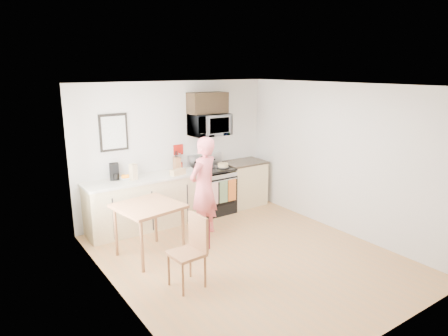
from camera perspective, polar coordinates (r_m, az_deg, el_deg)
floor at (r=6.32m, az=3.45°, el=-12.56°), size 4.60×4.60×0.00m
back_wall at (r=7.74m, az=-6.93°, el=2.59°), size 4.00×0.04×2.60m
front_wall at (r=4.38m, az=22.72°, el=-7.56°), size 4.00×0.04×2.60m
left_wall at (r=4.92m, az=-15.07°, el=-4.55°), size 0.04×4.60×2.60m
right_wall at (r=7.23m, az=16.22°, el=1.30°), size 0.04×4.60×2.60m
ceiling at (r=5.65m, az=3.85°, el=11.71°), size 4.00×4.60×0.04m
window at (r=5.60m, az=-17.67°, el=0.19°), size 0.06×1.40×1.50m
cabinet_left at (r=7.37m, az=-11.17°, el=-5.03°), size 2.10×0.60×0.90m
countertop_left at (r=7.23m, az=-11.34°, el=-1.51°), size 2.14×0.64×0.04m
cabinet_right at (r=8.45m, az=2.82°, el=-2.29°), size 0.84×0.60×0.90m
countertop_right at (r=8.33m, az=2.86°, el=0.82°), size 0.88×0.64×0.04m
range at (r=7.99m, az=-1.65°, el=-3.34°), size 0.76×0.70×1.16m
microwave at (r=7.78m, az=-2.14°, el=6.18°), size 0.76×0.51×0.42m
upper_cabinet at (r=7.78m, az=-2.35°, el=9.29°), size 0.76×0.35×0.40m
wall_art at (r=7.17m, az=-15.49°, el=4.92°), size 0.50×0.04×0.65m
wall_trivet at (r=7.75m, az=-6.55°, el=2.61°), size 0.20×0.02×0.20m
person at (r=6.81m, az=-2.95°, el=-2.73°), size 0.74×0.62×1.73m
dining_table at (r=6.16m, az=-10.75°, el=-6.03°), size 0.89×0.89×0.83m
chair at (r=5.37m, az=-4.18°, el=-10.23°), size 0.48×0.44×0.97m
knife_block at (r=7.68m, az=-6.72°, el=0.68°), size 0.13×0.17×0.24m
utensil_crock at (r=7.69m, az=-6.34°, el=0.77°), size 0.11×0.11×0.32m
fruit_bowl at (r=7.15m, az=-13.95°, el=-1.34°), size 0.22×0.22×0.10m
milk_carton at (r=7.10m, az=-12.83°, el=-0.54°), size 0.13×0.13×0.28m
coffee_maker at (r=7.21m, az=-15.39°, el=-0.55°), size 0.21×0.25×0.28m
bread_bag at (r=7.31m, az=-6.62°, el=-0.58°), size 0.30×0.18×0.10m
cake at (r=7.86m, az=-0.15°, el=0.36°), size 0.25×0.25×0.08m
kettle at (r=7.83m, az=-3.00°, el=0.77°), size 0.19×0.19×0.24m
pot at (r=7.56m, az=-2.61°, el=-0.12°), size 0.20×0.33×0.10m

